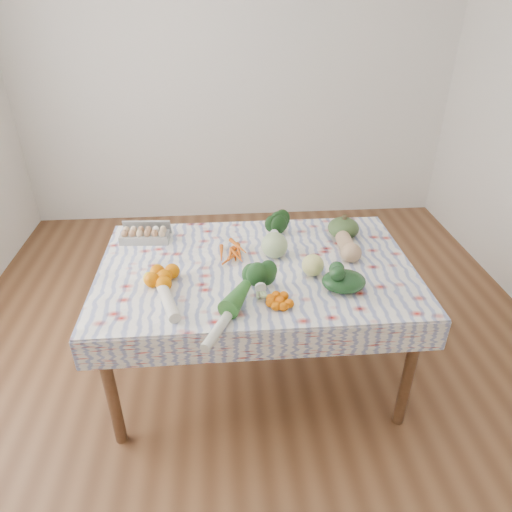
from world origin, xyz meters
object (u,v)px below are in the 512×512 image
at_px(egg_carton, 145,236).
at_px(butternut_squash, 348,246).
at_px(kabocha_squash, 343,228).
at_px(grapefruit, 313,265).
at_px(dining_table, 256,278).
at_px(cabbage, 274,245).

height_order(egg_carton, butternut_squash, butternut_squash).
distance_m(kabocha_squash, grapefruit, 0.47).
bearing_deg(egg_carton, dining_table, -23.19).
distance_m(kabocha_squash, butternut_squash, 0.21).
bearing_deg(kabocha_squash, grapefruit, -123.30).
distance_m(dining_table, cabbage, 0.21).
distance_m(dining_table, egg_carton, 0.71).
relative_size(dining_table, egg_carton, 5.76).
relative_size(cabbage, butternut_squash, 0.59).
height_order(egg_carton, kabocha_squash, kabocha_squash).
bearing_deg(grapefruit, butternut_squash, 38.67).
xyz_separation_m(kabocha_squash, cabbage, (-0.43, -0.19, 0.01)).
distance_m(cabbage, butternut_squash, 0.41).
relative_size(egg_carton, butternut_squash, 1.14).
xyz_separation_m(dining_table, egg_carton, (-0.62, 0.31, 0.12)).
distance_m(dining_table, kabocha_squash, 0.62).
height_order(egg_carton, cabbage, cabbage).
bearing_deg(butternut_squash, egg_carton, 168.39).
height_order(dining_table, egg_carton, egg_carton).
relative_size(kabocha_squash, cabbage, 1.27).
bearing_deg(dining_table, egg_carton, 153.20).
height_order(dining_table, cabbage, cabbage).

